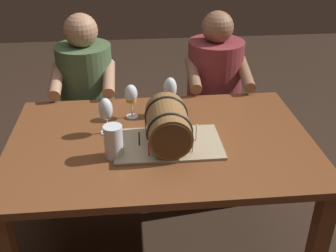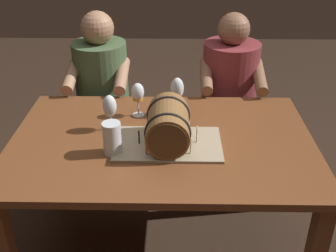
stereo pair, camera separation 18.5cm
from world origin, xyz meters
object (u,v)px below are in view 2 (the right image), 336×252
at_px(dining_table, 162,157).
at_px(wine_glass_empty, 110,107).
at_px(barrel_cake, 168,127).
at_px(wine_glass_red, 177,90).
at_px(wine_glass_amber, 138,94).
at_px(person_seated_left, 104,109).
at_px(beer_pint, 112,140).
at_px(person_seated_right, 227,109).

relative_size(dining_table, wine_glass_empty, 7.80).
xyz_separation_m(barrel_cake, wine_glass_red, (0.04, 0.31, 0.04)).
height_order(barrel_cake, wine_glass_amber, barrel_cake).
height_order(barrel_cake, wine_glass_red, barrel_cake).
bearing_deg(person_seated_left, wine_glass_empty, -76.63).
height_order(barrel_cake, beer_pint, barrel_cake).
bearing_deg(person_seated_left, wine_glass_red, -44.69).
bearing_deg(wine_glass_empty, wine_glass_red, 27.37).
relative_size(barrel_cake, wine_glass_empty, 2.67).
relative_size(dining_table, wine_glass_red, 6.98).
relative_size(person_seated_left, person_seated_right, 1.00).
height_order(wine_glass_empty, person_seated_left, person_seated_left).
bearing_deg(wine_glass_red, dining_table, -105.56).
height_order(dining_table, barrel_cake, barrel_cake).
distance_m(person_seated_left, person_seated_right, 0.81).
bearing_deg(wine_glass_red, beer_pint, -126.82).
xyz_separation_m(wine_glass_empty, beer_pint, (0.04, -0.21, -0.06)).
height_order(barrel_cake, person_seated_right, person_seated_right).
bearing_deg(barrel_cake, dining_table, 119.35).
xyz_separation_m(dining_table, wine_glass_empty, (-0.25, 0.09, 0.23)).
relative_size(wine_glass_red, wine_glass_empty, 1.12).
xyz_separation_m(dining_table, wine_glass_red, (0.07, 0.26, 0.24)).
height_order(wine_glass_red, beer_pint, wine_glass_red).
height_order(beer_pint, person_seated_left, person_seated_left).
relative_size(wine_glass_amber, person_seated_right, 0.15).
xyz_separation_m(dining_table, barrel_cake, (0.03, -0.05, 0.20)).
bearing_deg(wine_glass_amber, wine_glass_red, 4.08).
height_order(wine_glass_red, person_seated_right, person_seated_right).
bearing_deg(person_seated_right, wine_glass_amber, -137.77).
height_order(beer_pint, person_seated_right, person_seated_right).
xyz_separation_m(wine_glass_red, person_seated_left, (-0.47, 0.47, -0.34)).
distance_m(dining_table, wine_glass_red, 0.36).
distance_m(barrel_cake, wine_glass_red, 0.31).
distance_m(wine_glass_amber, person_seated_left, 0.65).
distance_m(beer_pint, person_seated_right, 1.09).
distance_m(wine_glass_red, wine_glass_amber, 0.20).
bearing_deg(beer_pint, person_seated_left, 102.54).
relative_size(wine_glass_red, beer_pint, 1.35).
distance_m(wine_glass_amber, beer_pint, 0.38).
height_order(wine_glass_amber, wine_glass_empty, wine_glass_empty).
xyz_separation_m(barrel_cake, person_seated_left, (-0.43, 0.78, -0.30)).
bearing_deg(wine_glass_amber, barrel_cake, -61.51).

